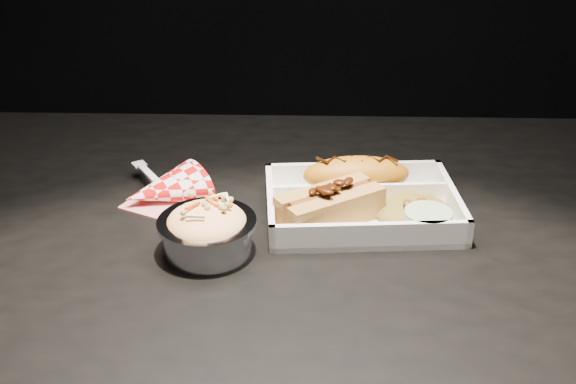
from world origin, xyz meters
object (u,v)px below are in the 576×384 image
(food_tray, at_px, (361,208))
(dining_table, at_px, (298,286))
(fried_pastry, at_px, (356,175))
(hotdog, at_px, (330,204))
(foil_coleslaw_cup, at_px, (207,229))
(napkin_fork, at_px, (164,190))

(food_tray, bearing_deg, dining_table, -159.45)
(fried_pastry, distance_m, hotdog, 0.09)
(foil_coleslaw_cup, bearing_deg, fried_pastry, 39.42)
(dining_table, bearing_deg, napkin_fork, 159.62)
(foil_coleslaw_cup, relative_size, napkin_fork, 0.74)
(hotdog, xyz_separation_m, foil_coleslaw_cup, (-0.15, -0.07, -0.00))
(foil_coleslaw_cup, bearing_deg, food_tray, 27.32)
(dining_table, height_order, fried_pastry, fried_pastry)
(dining_table, bearing_deg, foil_coleslaw_cup, -151.04)
(food_tray, bearing_deg, foil_coleslaw_cup, -157.20)
(fried_pastry, height_order, foil_coleslaw_cup, foil_coleslaw_cup)
(dining_table, bearing_deg, hotdog, 11.82)
(napkin_fork, bearing_deg, fried_pastry, 61.69)
(fried_pastry, relative_size, napkin_fork, 0.91)
(food_tray, distance_m, hotdog, 0.06)
(fried_pastry, bearing_deg, hotdog, -114.24)
(dining_table, bearing_deg, fried_pastry, 50.16)
(napkin_fork, bearing_deg, dining_table, 36.15)
(dining_table, height_order, food_tray, food_tray)
(food_tray, height_order, fried_pastry, fried_pastry)
(hotdog, bearing_deg, food_tray, 1.58)
(napkin_fork, bearing_deg, food_tray, 49.96)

